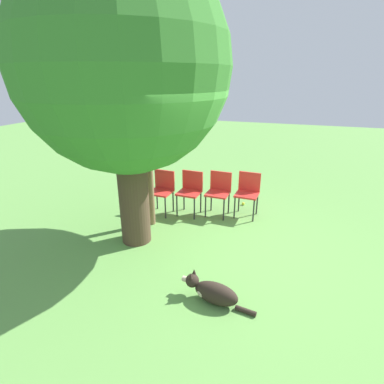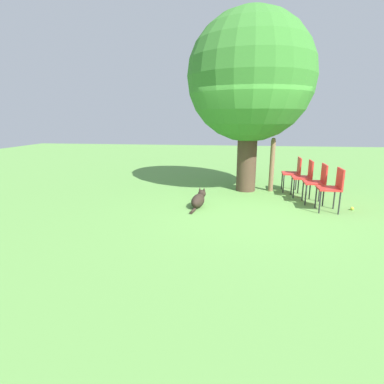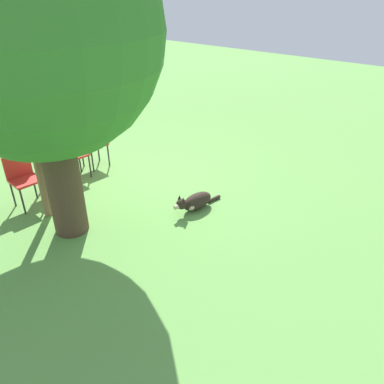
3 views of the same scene
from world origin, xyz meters
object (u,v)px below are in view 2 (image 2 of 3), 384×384
object	(u,v)px
fence_post	(272,165)
red_chair_0	(333,186)
dog	(199,200)
tennis_ball	(352,208)
oak_tree	(250,79)
red_chair_3	(294,171)
red_chair_1	(318,180)
red_chair_2	(305,175)

from	to	relation	value
fence_post	red_chair_0	world-z (taller)	fence_post
dog	tennis_ball	world-z (taller)	dog
oak_tree	red_chair_3	bearing A→B (deg)	2.03
dog	red_chair_1	size ratio (longest dim) A/B	1.13
red_chair_1	red_chair_0	bearing A→B (deg)	107.54
red_chair_0	red_chair_2	world-z (taller)	same
red_chair_3	oak_tree	bearing A→B (deg)	5.01
fence_post	red_chair_1	xyz separation A→B (m)	(0.85, -1.09, -0.16)
fence_post	red_chair_2	distance (m)	0.90
oak_tree	dog	xyz separation A→B (m)	(-1.06, -1.65, -2.63)
red_chair_0	red_chair_3	size ratio (longest dim) A/B	1.00
red_chair_0	red_chair_1	world-z (taller)	same
fence_post	red_chair_3	distance (m)	0.59
red_chair_0	dog	bearing A→B (deg)	3.32
fence_post	red_chair_3	xyz separation A→B (m)	(0.56, 0.03, -0.16)
red_chair_1	red_chair_2	size ratio (longest dim) A/B	1.00
tennis_ball	red_chair_2	bearing A→B (deg)	127.99
fence_post	red_chair_1	world-z (taller)	fence_post
fence_post	red_chair_0	xyz separation A→B (m)	(1.00, -1.65, -0.16)
oak_tree	tennis_ball	xyz separation A→B (m)	(2.12, -1.50, -2.74)
oak_tree	tennis_ball	world-z (taller)	oak_tree
tennis_ball	red_chair_3	bearing A→B (deg)	120.59
red_chair_2	tennis_ball	size ratio (longest dim) A/B	13.00
oak_tree	fence_post	size ratio (longest dim) A/B	3.17
red_chair_0	tennis_ball	bearing A→B (deg)	-160.17
red_chair_1	dog	bearing A→B (deg)	15.70
red_chair_3	tennis_ball	world-z (taller)	red_chair_3
fence_post	dog	bearing A→B (deg)	-135.50
fence_post	red_chair_1	bearing A→B (deg)	-52.02
oak_tree	fence_post	bearing A→B (deg)	1.42
dog	red_chair_2	distance (m)	2.69
red_chair_3	tennis_ball	xyz separation A→B (m)	(0.91, -1.54, -0.50)
dog	red_chair_3	xyz separation A→B (m)	(2.26, 1.70, 0.38)
oak_tree	red_chair_3	world-z (taller)	oak_tree
dog	fence_post	distance (m)	2.45
dog	red_chair_1	world-z (taller)	red_chair_1
dog	red_chair_2	world-z (taller)	red_chair_2
dog	red_chair_0	world-z (taller)	red_chair_0
red_chair_2	red_chair_3	distance (m)	0.58
tennis_ball	dog	bearing A→B (deg)	-177.13
dog	red_chair_2	bearing A→B (deg)	-56.15
red_chair_3	red_chair_2	bearing A→B (deg)	107.54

